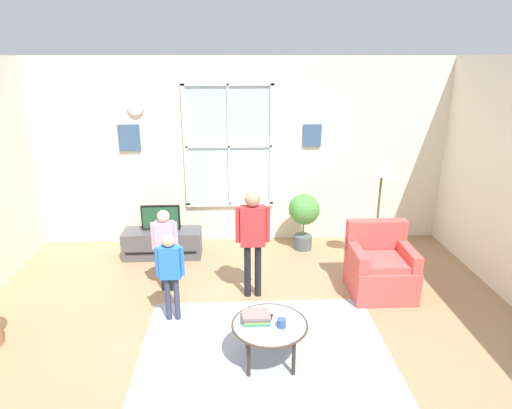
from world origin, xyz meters
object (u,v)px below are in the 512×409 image
Objects in this scene: remote_near_books at (269,319)px; potted_plant_by_window at (304,214)px; cup at (282,323)px; person_pink_shirt at (165,241)px; television at (161,218)px; armchair at (380,268)px; person_red_shirt at (253,232)px; coffee_table at (270,326)px; floor_lamp at (381,178)px; person_blue_shirt at (170,267)px; tv_stand at (163,243)px; book_stack at (256,317)px.

potted_plant_by_window is (0.72, 2.56, 0.15)m from remote_near_books.
person_pink_shirt is at bearing 131.11° from cup.
potted_plant_by_window is (2.13, 0.17, -0.04)m from television.
armchair is 2.71m from person_pink_shirt.
person_red_shirt is at bearing 95.53° from remote_near_books.
coffee_table is 2.73m from potted_plant_by_window.
floor_lamp is at bearing 77.57° from armchair.
floor_lamp is (2.68, 1.21, 0.66)m from person_blue_shirt.
tv_stand is at bearing 102.09° from person_pink_shirt.
remote_near_books is 0.10× the size of person_red_shirt.
potted_plant_by_window is 0.57× the size of floor_lamp.
cup reaches higher than coffee_table.
coffee_table is (1.41, -2.46, -0.22)m from television.
book_stack is 0.13m from remote_near_books.
person_blue_shirt is (0.16, -0.66, -0.02)m from person_pink_shirt.
cup is at bearing -127.10° from floor_lamp.
potted_plant_by_window is at bearing 4.50° from television.
person_pink_shirt is at bearing -169.09° from floor_lamp.
book_stack reaches higher than coffee_table.
television is 3.99× the size of remote_near_books.
person_pink_shirt reaches higher than remote_near_books.
television is at bearing 137.00° from person_red_shirt.
television is at bearing 102.13° from person_pink_shirt.
person_red_shirt reaches higher than person_pink_shirt.
armchair is at bearing -3.28° from person_pink_shirt.
armchair is (2.90, -1.18, -0.29)m from television.
television is 2.14m from potted_plant_by_window.
person_red_shirt is (-0.22, 1.30, 0.39)m from cup.
armchair reaches higher than tv_stand.
armchair reaches higher than book_stack.
remote_near_books is at bearing -130.69° from floor_lamp.
floor_lamp reaches higher than armchair.
floor_lamp is (1.75, 0.73, 0.46)m from person_red_shirt.
cup is at bearing -48.89° from person_pink_shirt.
potted_plant_by_window is at bearing 71.75° from book_stack.
person_pink_shirt is 2.95m from floor_lamp.
armchair is 3.27× the size of book_stack.
tv_stand is 0.73× the size of floor_lamp.
television is at bearing -90.00° from tv_stand.
tv_stand is 0.84× the size of person_red_shirt.
cup is 2.68m from floor_lamp.
person_red_shirt reaches higher than television.
book_stack is at bearing 158.19° from coffee_table.
television reaches higher than cup.
floor_lamp is (1.64, 1.91, 0.88)m from remote_near_books.
remote_near_books reaches higher than tv_stand.
cup is 0.16m from remote_near_books.
remote_near_books is (0.13, 0.02, -0.04)m from book_stack.
coffee_table is 0.68× the size of person_pink_shirt.
person_red_shirt reaches higher than armchair.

